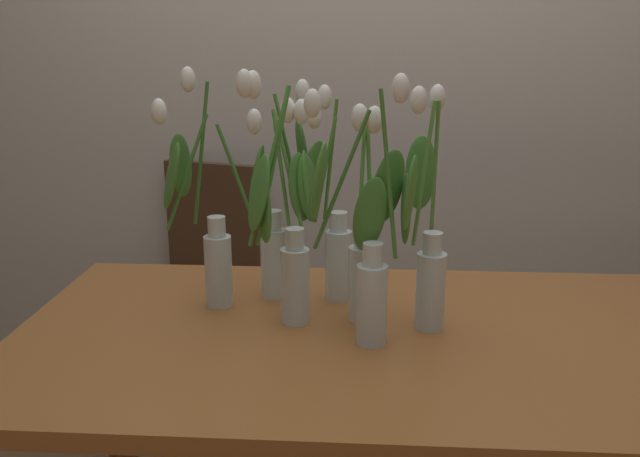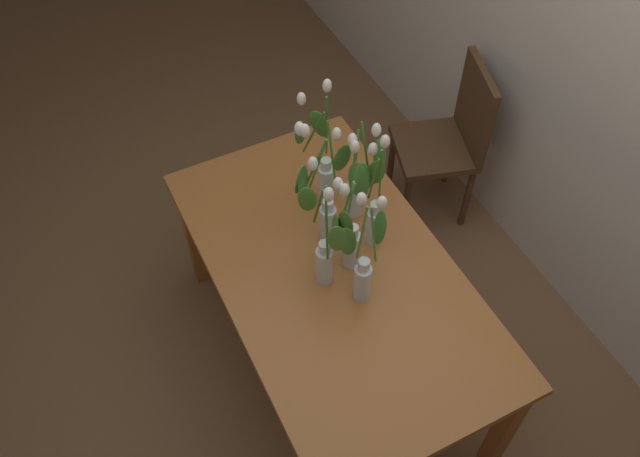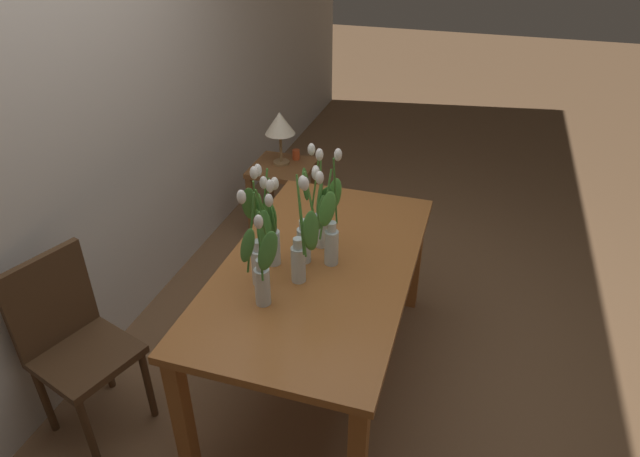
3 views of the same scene
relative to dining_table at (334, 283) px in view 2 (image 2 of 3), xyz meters
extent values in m
plane|color=brown|center=(0.00, 0.00, -0.65)|extent=(18.00, 18.00, 0.00)
cube|color=beige|center=(0.00, 1.28, 0.70)|extent=(9.00, 0.10, 2.70)
cube|color=#A3602D|center=(0.00, 0.00, 0.07)|extent=(1.60, 0.90, 0.04)
cube|color=#A3602D|center=(-0.74, -0.39, -0.30)|extent=(0.07, 0.07, 0.70)
cube|color=#A3602D|center=(-0.74, 0.39, -0.30)|extent=(0.07, 0.07, 0.70)
cube|color=#A3602D|center=(0.74, 0.39, -0.30)|extent=(0.07, 0.07, 0.70)
cylinder|color=silver|center=(0.16, 0.04, 0.18)|extent=(0.07, 0.07, 0.18)
cylinder|color=silver|center=(0.16, 0.04, 0.30)|extent=(0.04, 0.04, 0.05)
cylinder|color=silver|center=(0.16, 0.04, 0.15)|extent=(0.06, 0.06, 0.11)
cylinder|color=#56933D|center=(0.13, 0.03, 0.45)|extent=(0.04, 0.01, 0.32)
ellipsoid|color=white|center=(0.11, 0.03, 0.61)|extent=(0.04, 0.04, 0.06)
ellipsoid|color=#427F33|center=(0.09, 0.00, 0.38)|extent=(0.03, 0.11, 0.18)
cylinder|color=#56933D|center=(0.16, 0.06, 0.45)|extent=(0.01, 0.05, 0.32)
ellipsoid|color=white|center=(0.16, 0.08, 0.61)|extent=(0.04, 0.04, 0.06)
ellipsoid|color=#427F33|center=(0.13, 0.11, 0.44)|extent=(0.07, 0.04, 0.17)
cylinder|color=silver|center=(-0.16, 0.05, 0.18)|extent=(0.07, 0.07, 0.18)
cylinder|color=silver|center=(-0.16, 0.05, 0.30)|extent=(0.04, 0.04, 0.05)
cylinder|color=silver|center=(-0.16, 0.05, 0.15)|extent=(0.06, 0.06, 0.11)
cylinder|color=#478433|center=(-0.21, 0.01, 0.47)|extent=(0.09, 0.07, 0.35)
ellipsoid|color=white|center=(-0.25, -0.02, 0.65)|extent=(0.04, 0.04, 0.06)
ellipsoid|color=#427F33|center=(-0.22, -0.04, 0.42)|extent=(0.09, 0.08, 0.17)
cylinder|color=#478433|center=(-0.20, 0.02, 0.47)|extent=(0.08, 0.06, 0.35)
ellipsoid|color=white|center=(-0.24, -0.01, 0.65)|extent=(0.04, 0.04, 0.06)
ellipsoid|color=#427F33|center=(-0.22, -0.03, 0.40)|extent=(0.07, 0.09, 0.18)
cylinder|color=silver|center=(-0.36, 0.14, 0.18)|extent=(0.07, 0.07, 0.18)
cylinder|color=silver|center=(-0.36, 0.14, 0.30)|extent=(0.04, 0.04, 0.05)
cylinder|color=silver|center=(-0.36, 0.14, 0.15)|extent=(0.06, 0.06, 0.11)
cylinder|color=#3D752D|center=(-0.39, 0.16, 0.47)|extent=(0.06, 0.04, 0.35)
ellipsoid|color=white|center=(-0.42, 0.18, 0.65)|extent=(0.04, 0.04, 0.06)
ellipsoid|color=#427F33|center=(-0.44, 0.16, 0.44)|extent=(0.05, 0.12, 0.18)
cylinder|color=#3D752D|center=(-0.42, 0.11, 0.44)|extent=(0.10, 0.06, 0.27)
ellipsoid|color=white|center=(-0.47, 0.09, 0.58)|extent=(0.04, 0.04, 0.06)
ellipsoid|color=#427F33|center=(-0.44, 0.07, 0.43)|extent=(0.09, 0.10, 0.18)
cylinder|color=#3D752D|center=(-0.30, 0.14, 0.42)|extent=(0.10, 0.02, 0.25)
ellipsoid|color=white|center=(-0.26, 0.13, 0.55)|extent=(0.04, 0.04, 0.06)
ellipsoid|color=#427F33|center=(-0.26, 0.16, 0.41)|extent=(0.06, 0.07, 0.17)
cylinder|color=silver|center=(-0.06, 0.21, 0.18)|extent=(0.07, 0.07, 0.18)
cylinder|color=silver|center=(-0.06, 0.21, 0.30)|extent=(0.04, 0.04, 0.05)
cylinder|color=silver|center=(-0.06, 0.21, 0.15)|extent=(0.06, 0.06, 0.11)
cylinder|color=#478433|center=(-0.08, 0.23, 0.45)|extent=(0.04, 0.04, 0.31)
ellipsoid|color=white|center=(-0.10, 0.25, 0.60)|extent=(0.04, 0.04, 0.06)
ellipsoid|color=#4C8E38|center=(-0.13, 0.24, 0.41)|extent=(0.10, 0.07, 0.18)
cylinder|color=#478433|center=(-0.10, 0.21, 0.42)|extent=(0.06, 0.01, 0.26)
ellipsoid|color=white|center=(-0.12, 0.21, 0.56)|extent=(0.04, 0.04, 0.06)
ellipsoid|color=#4C8E38|center=(-0.14, 0.19, 0.40)|extent=(0.04, 0.08, 0.17)
cylinder|color=silver|center=(0.00, 0.07, 0.18)|extent=(0.07, 0.07, 0.18)
cylinder|color=silver|center=(0.00, 0.07, 0.30)|extent=(0.04, 0.04, 0.05)
cylinder|color=silver|center=(0.00, 0.07, 0.15)|extent=(0.06, 0.06, 0.11)
cylinder|color=#56933D|center=(0.01, 0.04, 0.43)|extent=(0.02, 0.05, 0.28)
ellipsoid|color=white|center=(0.02, 0.02, 0.57)|extent=(0.04, 0.04, 0.06)
ellipsoid|color=#427F33|center=(0.05, 0.01, 0.43)|extent=(0.10, 0.06, 0.18)
cylinder|color=#56933D|center=(-0.01, 0.04, 0.43)|extent=(0.02, 0.06, 0.28)
ellipsoid|color=white|center=(-0.01, 0.01, 0.58)|extent=(0.04, 0.04, 0.06)
ellipsoid|color=#427F33|center=(0.01, -0.01, 0.37)|extent=(0.10, 0.04, 0.18)
cylinder|color=silver|center=(-0.23, 0.21, 0.18)|extent=(0.07, 0.07, 0.18)
cylinder|color=silver|center=(-0.23, 0.21, 0.30)|extent=(0.04, 0.04, 0.05)
cylinder|color=silver|center=(-0.23, 0.21, 0.15)|extent=(0.06, 0.06, 0.11)
cylinder|color=#478433|center=(-0.19, 0.18, 0.43)|extent=(0.08, 0.06, 0.27)
ellipsoid|color=white|center=(-0.15, 0.15, 0.58)|extent=(0.04, 0.04, 0.06)
ellipsoid|color=#427F33|center=(-0.14, 0.18, 0.39)|extent=(0.08, 0.07, 0.18)
cylinder|color=#478433|center=(-0.19, 0.23, 0.45)|extent=(0.07, 0.03, 0.32)
ellipsoid|color=white|center=(-0.15, 0.24, 0.62)|extent=(0.04, 0.04, 0.06)
ellipsoid|color=#427F33|center=(-0.16, 0.27, 0.46)|extent=(0.06, 0.08, 0.17)
cylinder|color=#478433|center=(-0.20, 0.18, 0.43)|extent=(0.05, 0.06, 0.28)
ellipsoid|color=white|center=(-0.18, 0.16, 0.58)|extent=(0.04, 0.04, 0.06)
ellipsoid|color=#427F33|center=(-0.15, 0.17, 0.39)|extent=(0.08, 0.06, 0.17)
cylinder|color=silver|center=(0.02, -0.06, 0.18)|extent=(0.07, 0.07, 0.18)
cylinder|color=silver|center=(0.02, -0.06, 0.30)|extent=(0.04, 0.04, 0.05)
cylinder|color=silver|center=(0.02, -0.06, 0.15)|extent=(0.06, 0.06, 0.11)
cylinder|color=#3D752D|center=(0.05, -0.06, 0.47)|extent=(0.05, 0.02, 0.35)
ellipsoid|color=white|center=(0.07, -0.07, 0.65)|extent=(0.04, 0.04, 0.06)
ellipsoid|color=#4C8E38|center=(0.10, -0.05, 0.43)|extent=(0.05, 0.10, 0.18)
cylinder|color=#3D752D|center=(-0.05, -0.05, 0.45)|extent=(0.12, 0.03, 0.30)
ellipsoid|color=white|center=(-0.11, -0.04, 0.61)|extent=(0.04, 0.04, 0.06)
ellipsoid|color=#4C8E38|center=(-0.09, -0.07, 0.46)|extent=(0.06, 0.10, 0.18)
cube|color=#4C331E|center=(-0.64, 0.93, -0.20)|extent=(0.50, 0.50, 0.04)
cylinder|color=#4C331E|center=(-0.53, 0.72, -0.43)|extent=(0.04, 0.04, 0.43)
cylinder|color=#4C331E|center=(-0.85, 0.82, -0.43)|extent=(0.04, 0.04, 0.43)
cylinder|color=#4C331E|center=(-0.43, 1.04, -0.43)|extent=(0.04, 0.04, 0.43)
cylinder|color=#4C331E|center=(-0.75, 1.14, -0.43)|extent=(0.04, 0.04, 0.43)
cube|color=#4C331E|center=(-0.59, 1.10, 0.05)|extent=(0.39, 0.15, 0.46)
camera|label=1|loc=(0.00, -1.45, 0.74)|focal=38.51mm
camera|label=2|loc=(1.33, -0.73, 2.24)|focal=36.99mm
camera|label=3|loc=(-2.08, -0.65, 1.64)|focal=30.76mm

